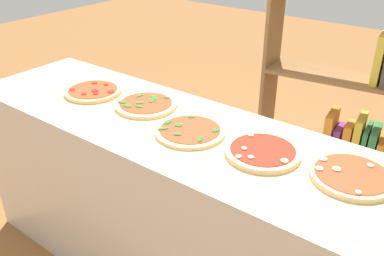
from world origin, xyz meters
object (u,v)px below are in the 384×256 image
Objects in this scene: pizza_pepperoni_0 at (93,91)px; pizza_spinach_1 at (146,105)px; pizza_mushroom_4 at (352,176)px; bookshelf at (342,123)px; pizza_mushroom_3 at (263,152)px; pizza_spinach_2 at (190,131)px.

pizza_pepperoni_0 is 0.33m from pizza_spinach_1.
pizza_spinach_1 is at bearing 179.66° from pizza_mushroom_4.
pizza_mushroom_3 is at bearing -91.46° from bookshelf.
pizza_mushroom_3 is (0.33, 0.03, 0.00)m from pizza_spinach_2.
pizza_pepperoni_0 is 0.98× the size of pizza_spinach_1.
bookshelf is at bearing 109.23° from pizza_mushroom_4.
pizza_spinach_2 is at bearing -174.77° from pizza_mushroom_3.
pizza_mushroom_4 reaches higher than pizza_pepperoni_0.
pizza_mushroom_4 is at bearing -70.77° from bookshelf.
bookshelf reaches higher than pizza_spinach_2.
pizza_mushroom_3 reaches higher than pizza_spinach_2.
pizza_spinach_2 is at bearing -110.37° from bookshelf.
bookshelf reaches higher than pizza_mushroom_3.
pizza_spinach_2 is at bearing -173.37° from pizza_mushroom_4.
pizza_mushroom_4 reaches higher than pizza_spinach_2.
pizza_mushroom_4 is 0.21× the size of bookshelf.
pizza_mushroom_4 is (0.67, 0.08, 0.00)m from pizza_spinach_2.
pizza_spinach_1 is 0.67m from pizza_mushroom_3.
pizza_pepperoni_0 is at bearing -137.92° from bookshelf.
pizza_mushroom_4 is (1.00, -0.01, 0.00)m from pizza_spinach_1.
pizza_mushroom_3 is 1.00× the size of pizza_mushroom_4.
pizza_mushroom_3 is 0.21× the size of bookshelf.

